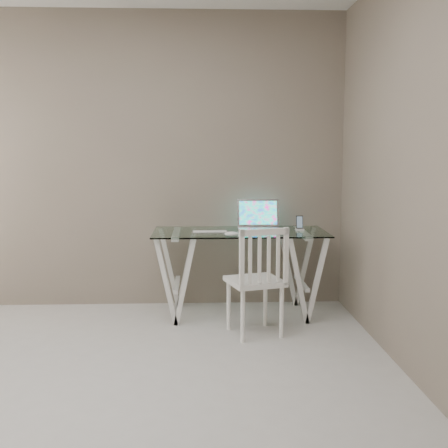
% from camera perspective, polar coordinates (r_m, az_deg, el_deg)
% --- Properties ---
extents(room, '(4.50, 4.52, 2.71)m').
position_cam_1_polar(room, '(3.09, -16.50, 12.27)').
color(room, '#B4B1AC').
rests_on(room, ground).
extents(desk, '(1.50, 0.70, 0.75)m').
position_cam_1_polar(desk, '(4.94, 1.59, -4.91)').
color(desk, silver).
rests_on(desk, ground).
extents(chair, '(0.49, 0.49, 0.87)m').
position_cam_1_polar(chair, '(4.35, 3.50, -5.34)').
color(chair, white).
rests_on(chair, ground).
extents(laptop, '(0.38, 0.33, 0.26)m').
position_cam_1_polar(laptop, '(4.99, 3.58, 0.16)').
color(laptop, '#B4B4B8').
rests_on(laptop, desk).
extents(keyboard, '(0.31, 0.13, 0.01)m').
position_cam_1_polar(keyboard, '(4.81, -1.44, -0.81)').
color(keyboard, silver).
rests_on(keyboard, desk).
extents(mouse, '(0.12, 0.07, 0.04)m').
position_cam_1_polar(mouse, '(4.60, 0.77, -1.01)').
color(mouse, white).
rests_on(mouse, desk).
extents(phone_dock, '(0.07, 0.07, 0.13)m').
position_cam_1_polar(phone_dock, '(4.98, 7.68, -0.23)').
color(phone_dock, white).
rests_on(phone_dock, desk).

